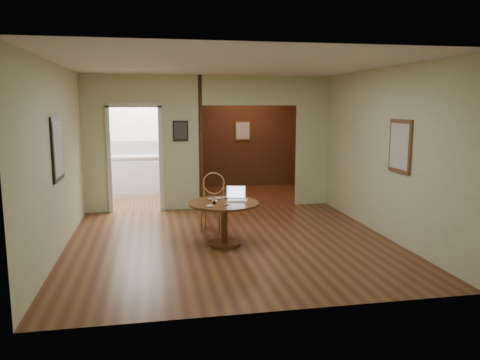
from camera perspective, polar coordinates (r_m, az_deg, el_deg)
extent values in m
plane|color=#4F2416|center=(7.32, -1.04, -7.62)|extent=(5.00, 5.00, 0.00)
plane|color=silver|center=(7.03, -1.11, 13.95)|extent=(5.00, 5.00, 0.00)
plane|color=beige|center=(4.63, 4.14, -0.36)|extent=(5.00, 0.00, 5.00)
plane|color=beige|center=(7.07, -21.48, 2.33)|extent=(0.00, 5.00, 5.00)
plane|color=beige|center=(7.86, 17.22, 3.18)|extent=(0.00, 5.00, 5.00)
cube|color=beige|center=(9.50, -17.24, 4.14)|extent=(0.50, 2.70, 0.04)
cube|color=beige|center=(9.46, -7.24, 4.46)|extent=(0.80, 2.70, 0.04)
cube|color=beige|center=(10.01, 8.73, 4.68)|extent=(0.70, 2.70, 0.04)
plane|color=white|center=(11.43, -11.64, 5.15)|extent=(2.70, 0.00, 2.70)
plane|color=#3B2611|center=(12.16, 0.31, 5.56)|extent=(2.70, 0.00, 2.70)
cube|color=#3B2611|center=(10.73, -5.52, 5.04)|extent=(0.08, 2.50, 2.70)
cube|color=black|center=(7.06, -21.39, 3.55)|extent=(0.03, 0.70, 0.90)
cube|color=brown|center=(7.40, 18.94, 3.92)|extent=(0.03, 0.60, 0.80)
cube|color=black|center=(9.42, -7.26, 5.97)|extent=(0.30, 0.03, 0.40)
cube|color=white|center=(12.13, 0.33, 6.03)|extent=(0.40, 0.03, 0.50)
cube|color=white|center=(11.44, -11.60, 3.89)|extent=(2.00, 0.02, 0.32)
cylinder|color=brown|center=(7.19, -1.93, -7.74)|extent=(0.50, 0.50, 0.04)
cylinder|color=brown|center=(7.11, -1.94, -5.38)|extent=(0.11, 0.11, 0.58)
cylinder|color=brown|center=(7.04, -1.96, -2.85)|extent=(1.07, 1.07, 0.04)
cylinder|color=brown|center=(7.85, -3.42, -3.11)|extent=(0.53, 0.53, 0.03)
cylinder|color=brown|center=(7.79, -4.71, -4.91)|extent=(0.03, 0.03, 0.45)
cylinder|color=brown|center=(7.73, -2.55, -5.00)|extent=(0.03, 0.03, 0.45)
cylinder|color=brown|center=(8.07, -4.23, -4.40)|extent=(0.03, 0.03, 0.45)
cylinder|color=brown|center=(8.01, -2.14, -4.49)|extent=(0.03, 0.03, 0.45)
cylinder|color=brown|center=(7.99, -4.40, -1.52)|extent=(0.03, 0.03, 0.36)
cylinder|color=brown|center=(7.92, -2.02, -1.60)|extent=(0.03, 0.03, 0.36)
torus|color=brown|center=(7.94, -3.21, -0.42)|extent=(0.37, 0.15, 0.38)
cube|color=white|center=(7.13, -0.31, -2.49)|extent=(0.35, 0.28, 0.01)
cube|color=silver|center=(7.10, -0.27, -2.47)|extent=(0.28, 0.17, 0.00)
cube|color=white|center=(7.23, -0.50, -1.47)|extent=(0.31, 0.13, 0.20)
cube|color=#8D99B4|center=(7.22, -0.48, -1.48)|extent=(0.27, 0.11, 0.17)
imported|color=silver|center=(7.21, -2.57, -2.32)|extent=(0.37, 0.29, 0.03)
ellipsoid|color=white|center=(6.68, -3.69, -3.18)|extent=(0.10, 0.06, 0.04)
cylinder|color=#0B1853|center=(6.79, -1.66, -3.10)|extent=(0.12, 0.11, 0.01)
cube|color=white|center=(11.23, -11.51, 0.46)|extent=(2.00, 0.55, 0.90)
cube|color=silver|center=(11.17, -11.59, 2.85)|extent=(2.06, 0.60, 0.04)
sphere|color=#B20C0C|center=(10.94, -12.32, 0.47)|extent=(0.03, 0.03, 0.03)
sphere|color=#B20C0C|center=(10.96, -7.09, 0.63)|extent=(0.03, 0.03, 0.03)
ellipsoid|color=tan|center=(11.17, -8.03, 3.75)|extent=(0.33, 0.30, 0.28)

